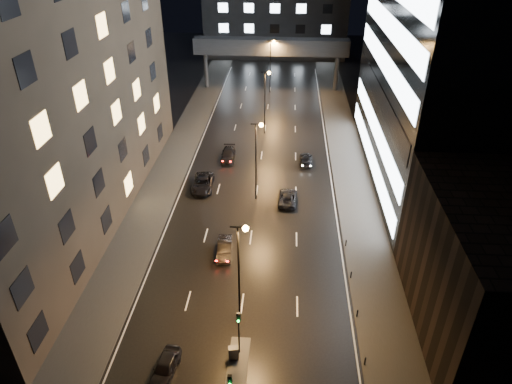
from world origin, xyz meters
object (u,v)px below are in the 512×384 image
(car_away_b, at_px, (225,248))
(car_away_d, at_px, (228,155))
(car_away_a, at_px, (165,367))
(car_toward_a, at_px, (288,198))
(car_toward_b, at_px, (306,159))
(car_away_c, at_px, (203,183))
(utility_cabinet, at_px, (233,353))

(car_away_b, distance_m, car_away_d, 21.56)
(car_away_a, xyz_separation_m, car_away_d, (0.44, 36.20, 0.02))
(car_toward_a, relative_size, car_toward_b, 1.05)
(car_away_c, bearing_deg, car_toward_b, 27.13)
(car_away_c, distance_m, car_toward_a, 11.21)
(car_away_d, xyz_separation_m, car_toward_b, (11.16, -0.54, -0.05))
(car_toward_b, bearing_deg, car_away_c, 32.36)
(car_away_c, bearing_deg, car_toward_a, -16.38)
(car_away_b, xyz_separation_m, car_away_c, (-4.48, 12.98, 0.07))
(utility_cabinet, bearing_deg, car_toward_a, 68.07)
(car_away_c, distance_m, car_toward_b, 15.58)
(car_away_a, bearing_deg, car_away_b, 86.45)
(car_away_c, distance_m, utility_cabinet, 26.99)
(car_toward_b, height_order, utility_cabinet, utility_cabinet)
(car_away_c, bearing_deg, car_away_a, -89.71)
(utility_cabinet, bearing_deg, car_away_c, 92.57)
(car_away_a, bearing_deg, car_toward_a, 76.85)
(car_away_c, bearing_deg, car_away_d, 71.60)
(car_away_b, distance_m, car_toward_b, 22.74)
(car_toward_a, bearing_deg, car_away_a, 73.19)
(car_away_a, xyz_separation_m, car_away_c, (-1.82, 27.74, 0.09))
(car_away_a, distance_m, utility_cabinet, 5.33)
(car_away_d, xyz_separation_m, utility_cabinet, (4.62, -34.56, 0.05))
(car_away_a, relative_size, car_toward_b, 0.89)
(car_away_b, xyz_separation_m, car_away_d, (-2.22, 21.45, 0.00))
(car_away_c, height_order, utility_cabinet, car_away_c)
(car_toward_b, relative_size, utility_cabinet, 3.71)
(car_toward_b, bearing_deg, utility_cabinet, 80.91)
(car_away_d, height_order, car_toward_b, car_away_d)
(car_away_b, bearing_deg, car_away_d, 92.13)
(car_away_b, relative_size, car_toward_b, 0.95)
(car_toward_a, bearing_deg, car_toward_b, -100.40)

